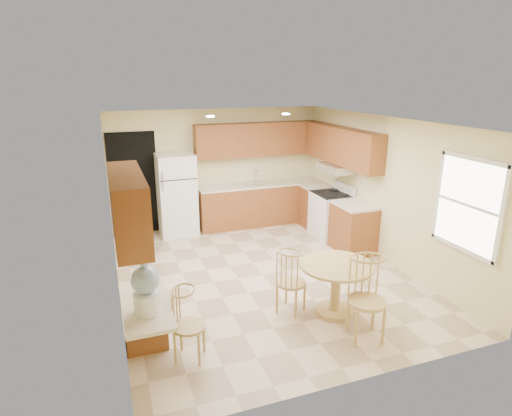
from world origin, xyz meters
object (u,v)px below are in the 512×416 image
object	(u,v)px
chair_table_a	(294,278)
water_crock	(146,289)
refrigerator	(177,195)
dining_table	(336,281)
chair_table_b	(373,295)
chair_desk	(190,321)
stove	(331,215)

from	to	relation	value
chair_table_a	water_crock	distance (m)	2.13
refrigerator	chair_table_a	size ratio (longest dim) A/B	1.85
dining_table	refrigerator	bearing A→B (deg)	110.96
chair_table_b	dining_table	bearing A→B (deg)	-72.11
water_crock	chair_table_a	bearing A→B (deg)	17.49
chair_table_b	water_crock	world-z (taller)	water_crock
chair_table_a	chair_table_b	distance (m)	1.10
refrigerator	dining_table	distance (m)	4.13
chair_table_a	chair_desk	world-z (taller)	chair_table_a
refrigerator	water_crock	xyz separation A→B (m)	(-1.05, -4.30, 0.21)
stove	chair_table_a	size ratio (longest dim) A/B	1.21
refrigerator	water_crock	distance (m)	4.43
stove	chair_desk	xyz separation A→B (m)	(-3.47, -3.01, 0.06)
dining_table	chair_desk	world-z (taller)	chair_desk
dining_table	chair_desk	distance (m)	2.11
dining_table	chair_table_a	xyz separation A→B (m)	(-0.55, 0.16, 0.07)
dining_table	chair_table_b	xyz separation A→B (m)	(0.05, -0.75, 0.17)
stove	water_crock	world-z (taller)	water_crock
chair_table_b	chair_desk	bearing A→B (deg)	4.25
dining_table	water_crock	distance (m)	2.62
chair_table_a	water_crock	size ratio (longest dim) A/B	1.48
refrigerator	chair_table_b	world-z (taller)	refrigerator
stove	dining_table	world-z (taller)	stove
chair_table_a	chair_table_b	bearing A→B (deg)	-6.95
refrigerator	chair_table_b	distance (m)	4.84
dining_table	chair_desk	xyz separation A→B (m)	(-2.07, -0.38, 0.05)
stove	water_crock	bearing A→B (deg)	-141.87
refrigerator	chair_table_a	xyz separation A→B (m)	(0.92, -3.68, -0.28)
chair_table_a	chair_desk	distance (m)	1.62
dining_table	water_crock	bearing A→B (deg)	-169.72
chair_table_a	chair_table_b	xyz separation A→B (m)	(0.60, -0.92, 0.10)
chair_table_b	water_crock	distance (m)	2.62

